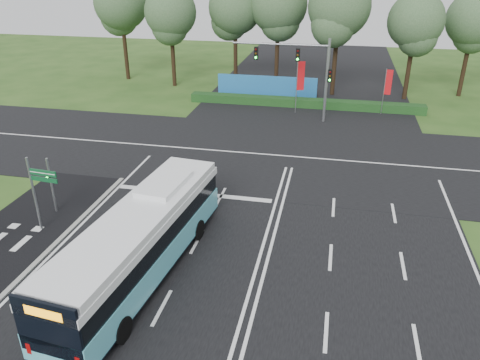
# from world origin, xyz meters

# --- Properties ---
(ground) EXTENTS (120.00, 120.00, 0.00)m
(ground) POSITION_xyz_m (0.00, 0.00, 0.00)
(ground) COLOR #284B19
(ground) RESTS_ON ground
(road_main) EXTENTS (20.00, 120.00, 0.04)m
(road_main) POSITION_xyz_m (0.00, 0.00, 0.02)
(road_main) COLOR black
(road_main) RESTS_ON ground
(road_cross) EXTENTS (120.00, 14.00, 0.05)m
(road_cross) POSITION_xyz_m (0.00, 12.00, 0.03)
(road_cross) COLOR black
(road_cross) RESTS_ON ground
(kerb_strip) EXTENTS (0.25, 18.00, 0.12)m
(kerb_strip) POSITION_xyz_m (-10.10, -3.00, 0.06)
(kerb_strip) COLOR gray
(kerb_strip) RESTS_ON ground
(city_bus) EXTENTS (3.80, 12.39, 3.50)m
(city_bus) POSITION_xyz_m (-4.86, -3.02, 1.76)
(city_bus) COLOR #54B1C3
(city_bus) RESTS_ON ground
(pedestrian_signal) EXTENTS (0.30, 0.41, 3.26)m
(pedestrian_signal) POSITION_xyz_m (-11.89, 1.31, 1.78)
(pedestrian_signal) COLOR gray
(pedestrian_signal) RESTS_ON ground
(street_sign) EXTENTS (1.60, 0.23, 4.11)m
(street_sign) POSITION_xyz_m (-11.27, -0.57, 2.58)
(street_sign) COLOR gray
(street_sign) RESTS_ON ground
(banner_flag_mid) EXTENTS (0.68, 0.27, 4.76)m
(banner_flag_mid) POSITION_xyz_m (-0.40, 22.56, 3.10)
(banner_flag_mid) COLOR gray
(banner_flag_mid) RESTS_ON ground
(banner_flag_right) EXTENTS (0.61, 0.09, 4.13)m
(banner_flag_right) POSITION_xyz_m (7.24, 23.71, 2.71)
(banner_flag_right) COLOR gray
(banner_flag_right) RESTS_ON ground
(traffic_light_gantry) EXTENTS (8.41, 0.28, 7.00)m
(traffic_light_gantry) POSITION_xyz_m (0.21, 20.50, 4.66)
(traffic_light_gantry) COLOR gray
(traffic_light_gantry) RESTS_ON ground
(hedge) EXTENTS (22.00, 1.20, 0.80)m
(hedge) POSITION_xyz_m (0.00, 24.50, 0.40)
(hedge) COLOR #143915
(hedge) RESTS_ON ground
(blue_hoarding) EXTENTS (10.00, 0.30, 2.20)m
(blue_hoarding) POSITION_xyz_m (-4.00, 27.00, 1.10)
(blue_hoarding) COLOR #1F67AA
(blue_hoarding) RESTS_ON ground
(eucalyptus_row) EXTENTS (47.93, 8.70, 11.61)m
(eucalyptus_row) POSITION_xyz_m (-1.39, 31.14, 7.99)
(eucalyptus_row) COLOR black
(eucalyptus_row) RESTS_ON ground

